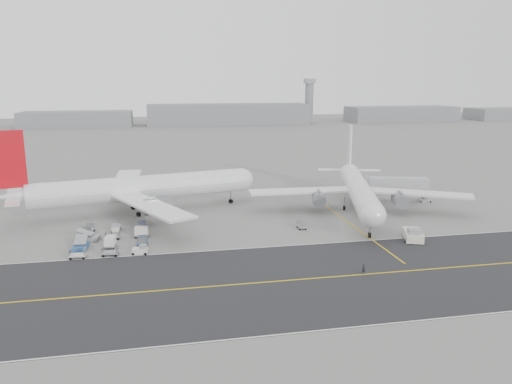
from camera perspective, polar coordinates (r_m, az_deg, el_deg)
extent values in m
plane|color=gray|center=(91.82, -4.83, -6.24)|extent=(700.00, 700.00, 0.00)
cube|color=#29292B|center=(75.91, 0.58, -10.32)|extent=(220.00, 32.00, 0.02)
cube|color=gold|center=(75.90, 0.58, -10.30)|extent=(220.00, 0.30, 0.01)
cube|color=silver|center=(90.40, -1.50, -6.48)|extent=(220.00, 0.25, 0.01)
cube|color=silver|center=(62.04, 3.70, -15.85)|extent=(220.00, 0.25, 0.01)
cube|color=gold|center=(103.85, 11.56, -4.20)|extent=(0.30, 40.00, 0.01)
cylinder|color=gray|center=(368.40, 6.09, 10.09)|extent=(6.00, 6.00, 28.00)
cube|color=#939398|center=(368.07, 6.14, 12.50)|extent=(7.00, 7.00, 3.50)
cylinder|color=white|center=(116.55, -12.85, 0.48)|extent=(48.95, 15.88, 5.60)
sphere|color=white|center=(123.26, -1.63, 1.44)|extent=(5.49, 5.49, 5.49)
cone|color=white|center=(114.71, -25.51, -0.43)|extent=(10.39, 6.96, 5.04)
cube|color=red|center=(113.42, -26.18, 3.36)|extent=(5.35, 1.63, 11.92)
cube|color=white|center=(109.92, -26.04, -0.93)|extent=(4.52, 9.31, 0.25)
cube|color=white|center=(119.54, -25.89, 0.09)|extent=(4.52, 9.31, 0.25)
cube|color=white|center=(102.36, -11.90, -1.55)|extent=(17.22, 26.69, 0.45)
cube|color=white|center=(130.76, -14.58, 1.37)|extent=(6.76, 26.99, 0.45)
cylinder|color=slate|center=(107.55, -11.14, -1.60)|extent=(6.56, 4.66, 3.47)
cylinder|color=slate|center=(126.95, -13.15, 0.47)|extent=(6.56, 4.66, 3.47)
cylinder|color=black|center=(123.32, -2.90, -1.05)|extent=(1.14, 0.71, 1.06)
cylinder|color=black|center=(114.21, -13.28, -2.48)|extent=(1.14, 0.71, 1.06)
cylinder|color=black|center=(120.64, -13.86, -1.71)|extent=(1.14, 0.71, 1.06)
cylinder|color=gray|center=(122.99, -2.91, -0.38)|extent=(0.36, 0.36, 2.94)
cylinder|color=white|center=(116.14, 11.69, 0.19)|extent=(17.01, 43.54, 5.03)
sphere|color=white|center=(95.00, 13.21, -2.64)|extent=(4.93, 4.93, 4.93)
cone|color=white|center=(138.50, 10.60, 2.38)|extent=(6.73, 9.48, 4.53)
cube|color=white|center=(138.00, 10.70, 5.26)|extent=(1.82, 4.76, 10.70)
cube|color=white|center=(138.89, 8.76, 2.53)|extent=(8.38, 4.54, 0.25)
cube|color=white|center=(139.78, 12.37, 2.44)|extent=(8.38, 4.54, 0.25)
cube|color=white|center=(116.46, 5.13, 0.12)|extent=(24.26, 6.24, 0.45)
cube|color=white|center=(119.62, 17.92, -0.11)|extent=(23.51, 16.71, 0.45)
cylinder|color=slate|center=(114.76, 7.19, -0.76)|extent=(4.48, 6.01, 3.12)
cylinder|color=slate|center=(116.97, 16.13, -0.91)|extent=(4.48, 6.01, 3.12)
cylinder|color=black|center=(98.81, 12.85, -4.81)|extent=(0.78, 1.19, 1.09)
cylinder|color=black|center=(118.41, 10.05, -1.79)|extent=(0.78, 1.19, 1.09)
cylinder|color=black|center=(119.13, 12.94, -1.84)|extent=(0.78, 1.19, 1.09)
cylinder|color=gray|center=(98.43, 12.89, -4.08)|extent=(0.36, 0.36, 2.64)
cube|color=beige|center=(99.77, 17.49, -4.70)|extent=(5.24, 7.26, 1.48)
cube|color=#939398|center=(98.05, 17.65, -4.34)|extent=(2.92, 2.79, 0.95)
cylinder|color=gray|center=(103.69, 17.15, -4.25)|extent=(1.11, 2.64, 0.17)
cylinder|color=black|center=(97.29, 16.88, -5.37)|extent=(0.73, 1.04, 0.95)
cylinder|color=black|center=(97.73, 18.49, -5.40)|extent=(0.73, 1.04, 0.95)
cylinder|color=black|center=(102.10, 16.50, -4.50)|extent=(0.73, 1.04, 0.95)
cylinder|color=black|center=(102.52, 18.03, -4.53)|extent=(0.73, 1.04, 0.95)
cylinder|color=gray|center=(131.30, 18.74, -0.19)|extent=(1.64, 1.64, 4.10)
cube|color=#939398|center=(131.67, 18.69, -0.90)|extent=(3.27, 3.27, 0.72)
cube|color=#B2B3B7|center=(129.11, 15.75, 1.01)|extent=(15.58, 6.81, 2.66)
cube|color=#939398|center=(127.79, 12.51, 1.07)|extent=(2.05, 3.49, 3.07)
cylinder|color=black|center=(133.03, 19.04, -0.82)|extent=(0.46, 0.67, 0.61)
imported|color=black|center=(80.53, 12.20, -8.60)|extent=(0.67, 0.50, 1.68)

